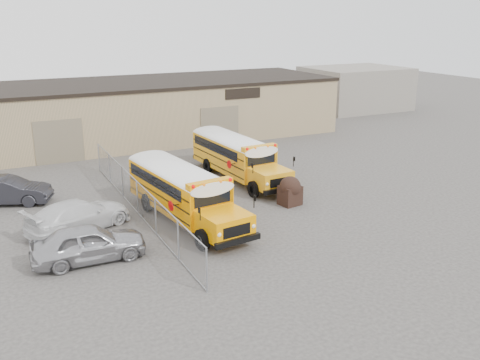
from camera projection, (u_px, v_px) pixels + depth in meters
name	position (u px, v px, depth m)	size (l,w,h in m)	color
ground	(269.00, 214.00, 27.32)	(120.00, 120.00, 0.00)	#3D3938
warehouse	(150.00, 109.00, 43.73)	(30.20, 10.20, 4.67)	tan
chainlink_fence	(137.00, 197.00, 27.08)	(0.07, 18.07, 1.81)	#919399
distant_building_right	(355.00, 88.00, 57.39)	(10.00, 8.00, 4.40)	gray
school_bus_left	(137.00, 163.00, 30.81)	(3.36, 9.44, 2.70)	#FE9800
school_bus_right	(198.00, 137.00, 37.58)	(2.88, 9.18, 2.65)	#FAA816
tarp_bundle	(290.00, 190.00, 28.47)	(1.19, 1.15, 1.57)	black
car_silver	(89.00, 243.00, 21.96)	(1.86, 4.62, 1.57)	#AEAEB3
car_white	(79.00, 215.00, 25.14)	(2.06, 5.06, 1.47)	silver
car_dark	(7.00, 191.00, 28.63)	(1.57, 4.49, 1.48)	black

